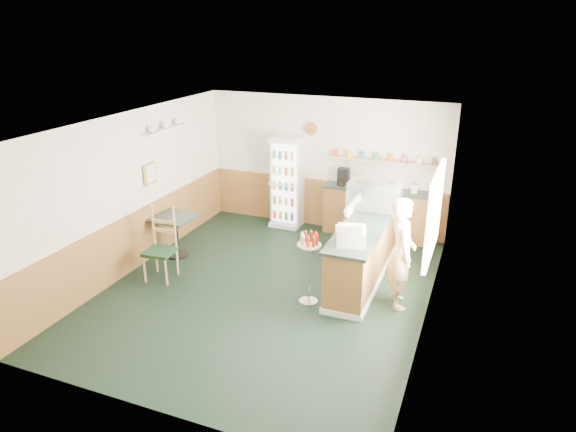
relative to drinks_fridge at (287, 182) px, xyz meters
The scene contains 13 objects.
ground 2.99m from the drinks_fridge, 75.08° to the right, with size 6.00×6.00×0.00m, color black.
room_envelope 2.15m from the drinks_fridge, 75.94° to the right, with size 5.04×6.02×2.72m.
service_counter 2.71m from the drinks_fridge, 38.69° to the right, with size 0.68×3.01×1.01m.
back_counter 1.96m from the drinks_fridge, ahead, with size 2.24×0.42×1.69m.
drinks_fridge is the anchor object (origin of this frame).
display_case 2.43m from the drinks_fridge, 30.18° to the right, with size 0.90×0.47×0.51m.
cash_register 3.41m from the drinks_fridge, 52.30° to the right, with size 0.42×0.44×0.24m, color beige.
shopkeeper 3.70m from the drinks_fridge, 41.28° to the right, with size 0.58×0.42×1.73m, color tan.
condiment_stand 3.24m from the drinks_fridge, 62.56° to the right, with size 0.37×0.37×1.14m.
newspaper_rack 2.28m from the drinks_fridge, 40.44° to the right, with size 0.09×0.45×0.90m.
cafe_table 2.59m from the drinks_fridge, 121.11° to the right, with size 0.73×0.73×0.78m.
cafe_chair 3.15m from the drinks_fridge, 109.95° to the right, with size 0.51×0.51×1.24m.
dog_doorstop 2.63m from the drinks_fridge, 49.17° to the right, with size 0.25×0.32×0.30m.
Camera 1 is at (3.02, -6.72, 4.09)m, focal length 32.00 mm.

